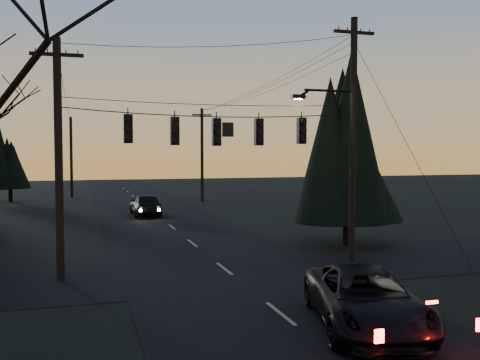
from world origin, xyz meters
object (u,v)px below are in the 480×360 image
object	(u,v)px
utility_pole_left	(61,280)
evergreen_right	(347,146)
utility_pole_far_r	(202,201)
suv_near	(366,300)
utility_pole_far_l	(72,197)
utility_pole_right	(352,261)
sedan_oncoming_a	(146,204)

from	to	relation	value
utility_pole_left	evergreen_right	size ratio (longest dim) A/B	1.01
utility_pole_far_r	suv_near	size ratio (longest dim) A/B	1.59
utility_pole_far_l	utility_pole_left	bearing A→B (deg)	-90.00
utility_pole_right	sedan_oncoming_a	world-z (taller)	utility_pole_right
utility_pole_left	utility_pole_far_l	size ratio (longest dim) A/B	1.06
utility_pole_far_r	evergreen_right	size ratio (longest dim) A/B	1.01
utility_pole_right	suv_near	xyz separation A→B (m)	(-3.86, -7.77, 0.74)
sedan_oncoming_a	evergreen_right	bearing A→B (deg)	117.37
evergreen_right	utility_pole_left	bearing A→B (deg)	-165.34
utility_pole_far_l	sedan_oncoming_a	distance (m)	18.42
evergreen_right	suv_near	xyz separation A→B (m)	(-5.44, -11.19, -4.06)
utility_pole_right	utility_pole_left	world-z (taller)	utility_pole_right
utility_pole_far_r	evergreen_right	distance (m)	25.09
utility_pole_far_l	suv_near	distance (m)	44.44
utility_pole_far_l	suv_near	xyz separation A→B (m)	(7.64, -43.77, 0.74)
utility_pole_left	utility_pole_far_r	distance (m)	30.27
evergreen_right	utility_pole_far_r	bearing A→B (deg)	93.67
utility_pole_far_r	utility_pole_far_l	bearing A→B (deg)	145.18
utility_pole_far_r	suv_near	xyz separation A→B (m)	(-3.86, -35.77, 0.74)
utility_pole_left	utility_pole_far_r	size ratio (longest dim) A/B	1.00
utility_pole_right	utility_pole_left	xyz separation A→B (m)	(-11.50, 0.00, 0.00)
utility_pole_left	utility_pole_far_r	bearing A→B (deg)	67.67
utility_pole_right	utility_pole_far_l	world-z (taller)	utility_pole_right
utility_pole_right	utility_pole_far_r	size ratio (longest dim) A/B	1.18
utility_pole_right	evergreen_right	world-z (taller)	evergreen_right
utility_pole_left	suv_near	world-z (taller)	utility_pole_left
utility_pole_far_l	sedan_oncoming_a	world-z (taller)	utility_pole_far_l
utility_pole_far_r	suv_near	world-z (taller)	utility_pole_far_r
evergreen_right	utility_pole_far_l	bearing A→B (deg)	111.87
utility_pole_left	utility_pole_right	bearing A→B (deg)	0.00
utility_pole_far_r	utility_pole_right	bearing A→B (deg)	-90.00
evergreen_right	suv_near	size ratio (longest dim) A/B	1.57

